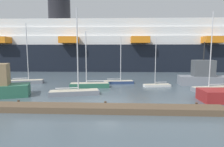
{
  "coord_description": "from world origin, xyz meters",
  "views": [
    {
      "loc": [
        1.63,
        -21.58,
        5.79
      ],
      "look_at": [
        0.0,
        10.39,
        1.97
      ],
      "focal_mm": 30.59,
      "sensor_mm": 36.0,
      "label": 1
    }
  ],
  "objects_px": {
    "sailboat_1": "(74,91)",
    "sailboat_2": "(90,85)",
    "fishing_boat_0": "(204,76)",
    "cruise_ship": "(136,47)",
    "sailboat_0": "(157,84)",
    "sailboat_5": "(26,81)",
    "sailboat_4": "(212,87)",
    "sailboat_3": "(118,81)"
  },
  "relations": [
    {
      "from": "sailboat_1",
      "to": "sailboat_2",
      "type": "relative_size",
      "value": 1.28
    },
    {
      "from": "sailboat_1",
      "to": "sailboat_2",
      "type": "distance_m",
      "value": 5.2
    },
    {
      "from": "sailboat_2",
      "to": "sailboat_3",
      "type": "xyz_separation_m",
      "value": [
        4.46,
        4.02,
        -0.1
      ]
    },
    {
      "from": "sailboat_4",
      "to": "sailboat_1",
      "type": "bearing_deg",
      "value": -3.34
    },
    {
      "from": "sailboat_3",
      "to": "sailboat_5",
      "type": "relative_size",
      "value": 0.78
    },
    {
      "from": "sailboat_2",
      "to": "fishing_boat_0",
      "type": "distance_m",
      "value": 19.42
    },
    {
      "from": "sailboat_0",
      "to": "sailboat_2",
      "type": "xyz_separation_m",
      "value": [
        -10.82,
        -1.48,
        0.13
      ]
    },
    {
      "from": "sailboat_0",
      "to": "sailboat_5",
      "type": "height_order",
      "value": "sailboat_5"
    },
    {
      "from": "sailboat_0",
      "to": "sailboat_4",
      "type": "bearing_deg",
      "value": 146.53
    },
    {
      "from": "sailboat_0",
      "to": "cruise_ship",
      "type": "relative_size",
      "value": 0.06
    },
    {
      "from": "sailboat_1",
      "to": "sailboat_2",
      "type": "xyz_separation_m",
      "value": [
        1.17,
        5.06,
        -0.03
      ]
    },
    {
      "from": "sailboat_2",
      "to": "sailboat_4",
      "type": "height_order",
      "value": "sailboat_4"
    },
    {
      "from": "sailboat_4",
      "to": "sailboat_5",
      "type": "xyz_separation_m",
      "value": [
        -30.01,
        4.75,
        -0.05
      ]
    },
    {
      "from": "sailboat_3",
      "to": "sailboat_5",
      "type": "bearing_deg",
      "value": 174.72
    },
    {
      "from": "sailboat_0",
      "to": "sailboat_2",
      "type": "bearing_deg",
      "value": -2.44
    },
    {
      "from": "sailboat_4",
      "to": "sailboat_5",
      "type": "bearing_deg",
      "value": -22.44
    },
    {
      "from": "sailboat_1",
      "to": "cruise_ship",
      "type": "xyz_separation_m",
      "value": [
        10.66,
        37.28,
        6.33
      ]
    },
    {
      "from": "fishing_boat_0",
      "to": "cruise_ship",
      "type": "xyz_separation_m",
      "value": [
        -9.61,
        28.89,
        5.34
      ]
    },
    {
      "from": "sailboat_3",
      "to": "sailboat_5",
      "type": "distance_m",
      "value": 16.41
    },
    {
      "from": "sailboat_5",
      "to": "sailboat_0",
      "type": "bearing_deg",
      "value": -16.78
    },
    {
      "from": "sailboat_3",
      "to": "sailboat_4",
      "type": "distance_m",
      "value": 14.75
    },
    {
      "from": "sailboat_0",
      "to": "sailboat_1",
      "type": "height_order",
      "value": "sailboat_1"
    },
    {
      "from": "fishing_boat_0",
      "to": "cruise_ship",
      "type": "distance_m",
      "value": 30.91
    },
    {
      "from": "sailboat_1",
      "to": "sailboat_5",
      "type": "bearing_deg",
      "value": 128.72
    },
    {
      "from": "sailboat_2",
      "to": "sailboat_3",
      "type": "relative_size",
      "value": 1.07
    },
    {
      "from": "sailboat_0",
      "to": "sailboat_3",
      "type": "bearing_deg",
      "value": -32.02
    },
    {
      "from": "sailboat_4",
      "to": "cruise_ship",
      "type": "xyz_separation_m",
      "value": [
        -8.6,
        33.85,
        6.3
      ]
    },
    {
      "from": "sailboat_2",
      "to": "fishing_boat_0",
      "type": "bearing_deg",
      "value": -178.51
    },
    {
      "from": "sailboat_2",
      "to": "sailboat_4",
      "type": "bearing_deg",
      "value": 166.46
    },
    {
      "from": "cruise_ship",
      "to": "sailboat_3",
      "type": "bearing_deg",
      "value": -101.08
    },
    {
      "from": "sailboat_2",
      "to": "sailboat_1",
      "type": "bearing_deg",
      "value": 68.64
    },
    {
      "from": "sailboat_1",
      "to": "fishing_boat_0",
      "type": "xyz_separation_m",
      "value": [
        20.27,
        8.39,
        0.99
      ]
    },
    {
      "from": "sailboat_0",
      "to": "cruise_ship",
      "type": "height_order",
      "value": "cruise_ship"
    },
    {
      "from": "sailboat_2",
      "to": "fishing_boat_0",
      "type": "relative_size",
      "value": 1.0
    },
    {
      "from": "sailboat_0",
      "to": "sailboat_1",
      "type": "distance_m",
      "value": 13.66
    },
    {
      "from": "sailboat_2",
      "to": "cruise_ship",
      "type": "bearing_deg",
      "value": -114.8
    },
    {
      "from": "sailboat_2",
      "to": "sailboat_0",
      "type": "bearing_deg",
      "value": 179.43
    },
    {
      "from": "sailboat_4",
      "to": "sailboat_2",
      "type": "bearing_deg",
      "value": -18.6
    },
    {
      "from": "sailboat_3",
      "to": "fishing_boat_0",
      "type": "relative_size",
      "value": 0.94
    },
    {
      "from": "sailboat_0",
      "to": "sailboat_4",
      "type": "relative_size",
      "value": 0.7
    },
    {
      "from": "sailboat_4",
      "to": "fishing_boat_0",
      "type": "height_order",
      "value": "sailboat_4"
    },
    {
      "from": "sailboat_5",
      "to": "sailboat_2",
      "type": "bearing_deg",
      "value": -27.33
    }
  ]
}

